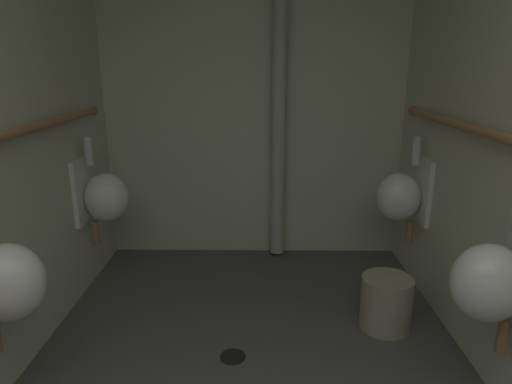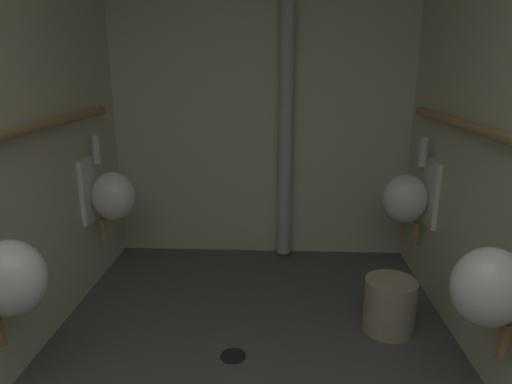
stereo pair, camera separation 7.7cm
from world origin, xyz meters
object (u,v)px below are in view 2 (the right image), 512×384
object	(u,v)px
floor_drain	(233,356)
waste_bin	(389,305)
urinal_right_mid	(494,285)
standpipe_back_wall	(286,88)
urinal_right_far	(408,197)
urinal_left_mid	(6,276)
urinal_left_far	(110,195)

from	to	relation	value
floor_drain	waste_bin	size ratio (longest dim) A/B	0.44
urinal_right_mid	standpipe_back_wall	distance (m)	2.03
floor_drain	urinal_right_far	bearing A→B (deg)	37.70
floor_drain	waste_bin	xyz separation A→B (m)	(0.89, 0.30, 0.16)
urinal_right_far	waste_bin	bearing A→B (deg)	-111.36
urinal_left_mid	urinal_left_far	xyz separation A→B (m)	(0.00, 1.22, 0.00)
urinal_left_far	standpipe_back_wall	size ratio (longest dim) A/B	0.29
urinal_right_far	standpipe_back_wall	distance (m)	1.18
urinal_right_far	urinal_right_mid	bearing A→B (deg)	-90.00
urinal_right_mid	waste_bin	xyz separation A→B (m)	(-0.22, 0.68, -0.49)
standpipe_back_wall	waste_bin	size ratio (longest dim) A/B	8.30
urinal_left_mid	standpipe_back_wall	bearing A→B (deg)	55.28
urinal_right_mid	urinal_right_far	size ratio (longest dim) A/B	1.00
standpipe_back_wall	floor_drain	size ratio (longest dim) A/B	18.90
urinal_right_mid	floor_drain	bearing A→B (deg)	161.25
urinal_right_far	urinal_left_mid	bearing A→B (deg)	-148.36
urinal_left_far	floor_drain	world-z (taller)	urinal_left_far
urinal_left_far	waste_bin	bearing A→B (deg)	-16.31
standpipe_back_wall	floor_drain	world-z (taller)	standpipe_back_wall
urinal_right_mid	standpipe_back_wall	xyz separation A→B (m)	(-0.83, 1.72, 0.69)
urinal_right_mid	urinal_right_far	world-z (taller)	same
urinal_left_far	urinal_right_far	size ratio (longest dim) A/B	1.00
floor_drain	waste_bin	distance (m)	0.95
urinal_left_mid	urinal_right_mid	bearing A→B (deg)	0.43
floor_drain	urinal_right_mid	bearing A→B (deg)	-18.75
urinal_left_far	floor_drain	bearing A→B (deg)	-42.06
floor_drain	standpipe_back_wall	bearing A→B (deg)	78.01
floor_drain	urinal_left_mid	bearing A→B (deg)	-156.89
urinal_left_far	floor_drain	size ratio (longest dim) A/B	5.39
waste_bin	urinal_right_far	bearing A→B (deg)	68.64
standpipe_back_wall	waste_bin	world-z (taller)	standpipe_back_wall
urinal_left_mid	standpipe_back_wall	world-z (taller)	standpipe_back_wall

